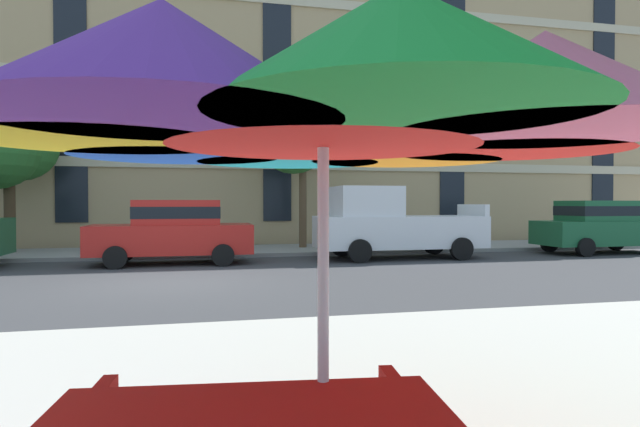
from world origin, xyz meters
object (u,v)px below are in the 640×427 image
object	(u,v)px
pickup_white	(392,225)
street_tree_left	(7,139)
sedan_red	(174,230)
street_tree_middle	(297,130)
sedan_green	(600,225)
patio_umbrella	(323,106)

from	to	relation	value
pickup_white	street_tree_left	xyz separation A→B (m)	(-11.77, 3.57, 2.73)
sedan_red	pickup_white	size ratio (longest dim) A/B	0.86
sedan_red	street_tree_middle	distance (m)	6.35
street_tree_left	sedan_green	bearing A→B (deg)	-10.51
sedan_red	street_tree_middle	xyz separation A→B (m)	(4.16, 3.41, 3.38)
sedan_green	sedan_red	bearing A→B (deg)	180.00
pickup_white	sedan_red	bearing A→B (deg)	-180.00
pickup_white	street_tree_left	world-z (taller)	street_tree_left
sedan_green	patio_umbrella	bearing A→B (deg)	-134.95
street_tree_middle	pickup_white	bearing A→B (deg)	-55.82
sedan_red	street_tree_left	world-z (taller)	street_tree_left
pickup_white	sedan_green	size ratio (longest dim) A/B	1.16
sedan_green	street_tree_middle	distance (m)	10.89
sedan_red	patio_umbrella	distance (m)	12.82
street_tree_left	sedan_red	bearing A→B (deg)	-33.95
sedan_green	patio_umbrella	world-z (taller)	patio_umbrella
sedan_red	sedan_green	bearing A→B (deg)	0.00
patio_umbrella	pickup_white	bearing A→B (deg)	67.68
pickup_white	street_tree_middle	world-z (taller)	street_tree_middle
street_tree_middle	sedan_red	bearing A→B (deg)	-140.63
pickup_white	street_tree_middle	distance (m)	5.28
street_tree_left	street_tree_middle	distance (m)	9.47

